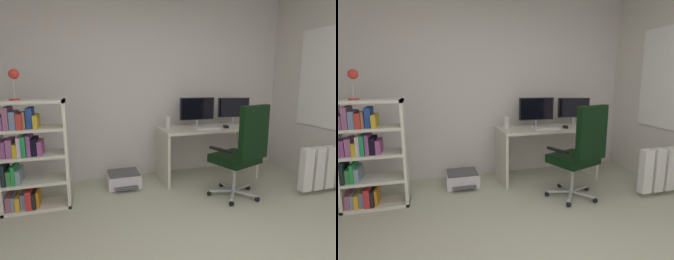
# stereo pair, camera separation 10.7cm
# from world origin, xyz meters

# --- Properties ---
(wall_back) EXTENTS (4.51, 0.10, 2.74)m
(wall_back) POSITION_xyz_m (0.00, 2.54, 1.37)
(wall_back) COLOR silver
(wall_back) RESTS_ON ground
(desk) EXTENTS (1.39, 0.60, 0.75)m
(desk) POSITION_xyz_m (0.84, 2.07, 0.55)
(desk) COLOR beige
(desk) RESTS_ON ground
(monitor_main) EXTENTS (0.52, 0.18, 0.42)m
(monitor_main) POSITION_xyz_m (0.72, 2.19, 0.99)
(monitor_main) COLOR #B2B5B7
(monitor_main) RESTS_ON desk
(monitor_secondary) EXTENTS (0.47, 0.18, 0.40)m
(monitor_secondary) POSITION_xyz_m (1.32, 2.19, 0.99)
(monitor_secondary) COLOR #B2B5B7
(monitor_secondary) RESTS_ON desk
(keyboard) EXTENTS (0.34, 0.13, 0.02)m
(keyboard) POSITION_xyz_m (0.78, 1.96, 0.76)
(keyboard) COLOR silver
(keyboard) RESTS_ON desk
(computer_mouse) EXTENTS (0.09, 0.11, 0.03)m
(computer_mouse) POSITION_xyz_m (1.06, 1.94, 0.77)
(computer_mouse) COLOR black
(computer_mouse) RESTS_ON desk
(desktop_speaker) EXTENTS (0.07, 0.07, 0.17)m
(desktop_speaker) POSITION_xyz_m (0.25, 2.14, 0.84)
(desktop_speaker) COLOR silver
(desktop_speaker) RESTS_ON desk
(office_chair) EXTENTS (0.64, 0.68, 1.15)m
(office_chair) POSITION_xyz_m (0.89, 1.25, 0.61)
(office_chair) COLOR #B7BABC
(office_chair) RESTS_ON ground
(bookshelf) EXTENTS (0.70, 0.33, 1.22)m
(bookshelf) POSITION_xyz_m (-1.47, 1.76, 0.61)
(bookshelf) COLOR silver
(bookshelf) RESTS_ON ground
(desk_lamp) EXTENTS (0.12, 0.11, 0.32)m
(desk_lamp) POSITION_xyz_m (-1.53, 1.76, 1.44)
(desk_lamp) COLOR red
(desk_lamp) RESTS_ON bookshelf
(printer) EXTENTS (0.43, 0.45, 0.20)m
(printer) POSITION_xyz_m (-0.39, 2.10, 0.10)
(printer) COLOR silver
(printer) RESTS_ON ground
(radiator) EXTENTS (1.03, 0.10, 0.54)m
(radiator) POSITION_xyz_m (2.16, 1.09, 0.33)
(radiator) COLOR white
(radiator) RESTS_ON ground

